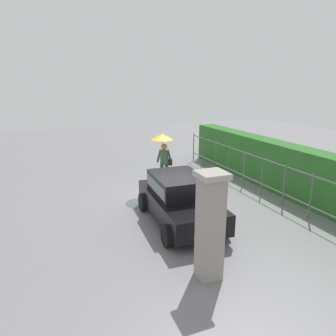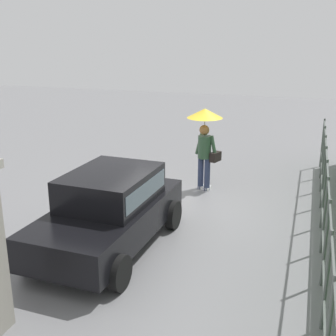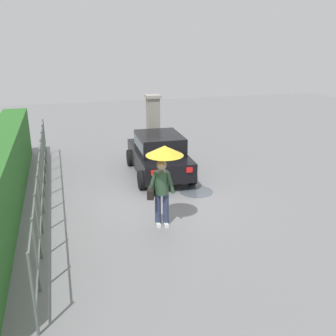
# 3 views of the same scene
# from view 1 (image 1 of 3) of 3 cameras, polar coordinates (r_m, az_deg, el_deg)

# --- Properties ---
(ground_plane) EXTENTS (40.00, 40.00, 0.00)m
(ground_plane) POSITION_cam_1_polar(r_m,az_deg,el_deg) (11.69, 0.35, -5.33)
(ground_plane) COLOR slate
(car) EXTENTS (3.80, 2.00, 1.48)m
(car) POSITION_cam_1_polar(r_m,az_deg,el_deg) (9.41, 2.07, -5.38)
(car) COLOR black
(car) RESTS_ON ground
(pedestrian) EXTENTS (0.91, 0.92, 2.12)m
(pedestrian) POSITION_cam_1_polar(r_m,az_deg,el_deg) (12.90, -0.88, 3.85)
(pedestrian) COLOR #2D3856
(pedestrian) RESTS_ON ground
(gate_pillar) EXTENTS (0.60, 0.60, 2.42)m
(gate_pillar) POSITION_cam_1_polar(r_m,az_deg,el_deg) (6.70, 7.78, -10.46)
(gate_pillar) COLOR gray
(gate_pillar) RESTS_ON ground
(fence_section) EXTENTS (10.57, 0.05, 1.50)m
(fence_section) POSITION_cam_1_polar(r_m,az_deg,el_deg) (12.57, 15.42, -0.45)
(fence_section) COLOR #59605B
(fence_section) RESTS_ON ground
(hedge_row) EXTENTS (11.52, 0.90, 1.90)m
(hedge_row) POSITION_cam_1_polar(r_m,az_deg,el_deg) (13.17, 19.04, 0.54)
(hedge_row) COLOR #2D6B28
(hedge_row) RESTS_ON ground
(puddle_near) EXTENTS (1.06, 1.06, 0.00)m
(puddle_near) POSITION_cam_1_polar(r_m,az_deg,el_deg) (11.12, -5.18, -6.51)
(puddle_near) COLOR #4C545B
(puddle_near) RESTS_ON ground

